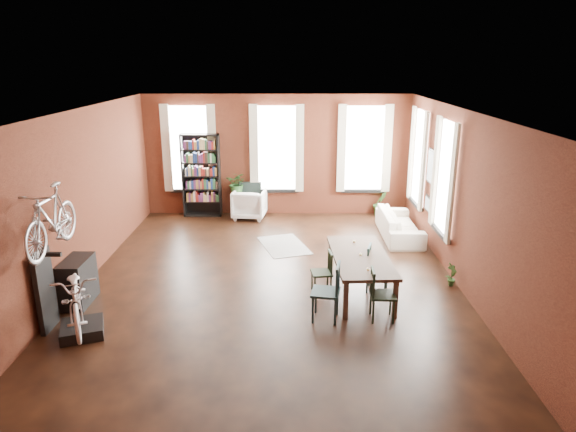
{
  "coord_description": "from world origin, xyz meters",
  "views": [
    {
      "loc": [
        0.39,
        -8.96,
        4.07
      ],
      "look_at": [
        0.32,
        0.6,
        1.12
      ],
      "focal_mm": 32.0,
      "sensor_mm": 36.0,
      "label": 1
    }
  ],
  "objects_px": {
    "plant_stand": "(239,205)",
    "dining_chair_c": "(383,295)",
    "white_armchair": "(249,202)",
    "bicycle_floor": "(73,271)",
    "cream_sofa": "(400,220)",
    "console_table": "(78,281)",
    "dining_chair_a": "(326,292)",
    "bookshelf": "(201,176)",
    "bike_trainer": "(82,329)",
    "dining_chair_b": "(322,273)",
    "dining_table": "(360,274)",
    "dining_chair_d": "(378,269)"
  },
  "relations": [
    {
      "from": "dining_table",
      "to": "dining_chair_c",
      "type": "xyz_separation_m",
      "value": [
        0.24,
        -0.99,
        0.07
      ]
    },
    {
      "from": "dining_chair_a",
      "to": "dining_chair_c",
      "type": "bearing_deg",
      "value": 100.3
    },
    {
      "from": "console_table",
      "to": "dining_chair_a",
      "type": "bearing_deg",
      "value": -7.44
    },
    {
      "from": "dining_chair_d",
      "to": "console_table",
      "type": "xyz_separation_m",
      "value": [
        -5.23,
        -0.52,
        -0.03
      ]
    },
    {
      "from": "dining_table",
      "to": "bookshelf",
      "type": "relative_size",
      "value": 0.96
    },
    {
      "from": "plant_stand",
      "to": "dining_chair_b",
      "type": "bearing_deg",
      "value": -67.69
    },
    {
      "from": "dining_chair_c",
      "to": "dining_table",
      "type": "bearing_deg",
      "value": 15.18
    },
    {
      "from": "console_table",
      "to": "dining_chair_c",
      "type": "bearing_deg",
      "value": -6.14
    },
    {
      "from": "dining_chair_a",
      "to": "bicycle_floor",
      "type": "xyz_separation_m",
      "value": [
        -3.79,
        -0.52,
        0.57
      ]
    },
    {
      "from": "dining_chair_d",
      "to": "white_armchair",
      "type": "relative_size",
      "value": 1.01
    },
    {
      "from": "cream_sofa",
      "to": "console_table",
      "type": "height_order",
      "value": "cream_sofa"
    },
    {
      "from": "dining_chair_c",
      "to": "plant_stand",
      "type": "relative_size",
      "value": 1.47
    },
    {
      "from": "bike_trainer",
      "to": "console_table",
      "type": "bearing_deg",
      "value": 113.03
    },
    {
      "from": "dining_chair_b",
      "to": "bike_trainer",
      "type": "relative_size",
      "value": 1.26
    },
    {
      "from": "dining_chair_c",
      "to": "console_table",
      "type": "xyz_separation_m",
      "value": [
        -5.14,
        0.55,
        -0.03
      ]
    },
    {
      "from": "dining_chair_a",
      "to": "cream_sofa",
      "type": "relative_size",
      "value": 0.46
    },
    {
      "from": "cream_sofa",
      "to": "white_armchair",
      "type": "bearing_deg",
      "value": 68.02
    },
    {
      "from": "dining_chair_a",
      "to": "bicycle_floor",
      "type": "height_order",
      "value": "bicycle_floor"
    },
    {
      "from": "bookshelf",
      "to": "white_armchair",
      "type": "distance_m",
      "value": 1.46
    },
    {
      "from": "dining_chair_c",
      "to": "white_armchair",
      "type": "distance_m",
      "value": 6.11
    },
    {
      "from": "dining_table",
      "to": "bookshelf",
      "type": "bearing_deg",
      "value": 124.24
    },
    {
      "from": "dining_table",
      "to": "dining_chair_a",
      "type": "relative_size",
      "value": 2.21
    },
    {
      "from": "dining_table",
      "to": "cream_sofa",
      "type": "xyz_separation_m",
      "value": [
        1.33,
        3.06,
        0.05
      ]
    },
    {
      "from": "dining_chair_a",
      "to": "bike_trainer",
      "type": "relative_size",
      "value": 1.56
    },
    {
      "from": "dining_table",
      "to": "dining_chair_c",
      "type": "height_order",
      "value": "dining_chair_c"
    },
    {
      "from": "bookshelf",
      "to": "bicycle_floor",
      "type": "distance_m",
      "value": 6.33
    },
    {
      "from": "white_armchair",
      "to": "bicycle_floor",
      "type": "bearing_deg",
      "value": 77.53
    },
    {
      "from": "dining_chair_a",
      "to": "dining_chair_b",
      "type": "relative_size",
      "value": 1.23
    },
    {
      "from": "bookshelf",
      "to": "cream_sofa",
      "type": "distance_m",
      "value": 5.28
    },
    {
      "from": "bike_trainer",
      "to": "bicycle_floor",
      "type": "bearing_deg",
      "value": 150.39
    },
    {
      "from": "bookshelf",
      "to": "bike_trainer",
      "type": "xyz_separation_m",
      "value": [
        -0.82,
        -6.28,
        -1.01
      ]
    },
    {
      "from": "console_table",
      "to": "dining_chair_b",
      "type": "bearing_deg",
      "value": 5.88
    },
    {
      "from": "white_armchair",
      "to": "cream_sofa",
      "type": "distance_m",
      "value": 3.96
    },
    {
      "from": "white_armchair",
      "to": "plant_stand",
      "type": "relative_size",
      "value": 1.45
    },
    {
      "from": "cream_sofa",
      "to": "bicycle_floor",
      "type": "relative_size",
      "value": 1.2
    },
    {
      "from": "dining_table",
      "to": "cream_sofa",
      "type": "distance_m",
      "value": 3.34
    },
    {
      "from": "dining_chair_a",
      "to": "dining_chair_c",
      "type": "height_order",
      "value": "dining_chair_a"
    },
    {
      "from": "white_armchair",
      "to": "console_table",
      "type": "relative_size",
      "value": 1.06
    },
    {
      "from": "dining_chair_a",
      "to": "white_armchair",
      "type": "relative_size",
      "value": 1.13
    },
    {
      "from": "dining_chair_d",
      "to": "console_table",
      "type": "relative_size",
      "value": 1.07
    },
    {
      "from": "console_table",
      "to": "bicycle_floor",
      "type": "xyz_separation_m",
      "value": [
        0.43,
        -1.07,
        0.65
      ]
    },
    {
      "from": "dining_chair_a",
      "to": "console_table",
      "type": "distance_m",
      "value": 4.26
    },
    {
      "from": "cream_sofa",
      "to": "plant_stand",
      "type": "relative_size",
      "value": 3.56
    },
    {
      "from": "dining_chair_c",
      "to": "bike_trainer",
      "type": "distance_m",
      "value": 4.72
    },
    {
      "from": "white_armchair",
      "to": "bicycle_floor",
      "type": "xyz_separation_m",
      "value": [
        -2.12,
        -6.05,
        0.62
      ]
    },
    {
      "from": "dining_chair_b",
      "to": "console_table",
      "type": "bearing_deg",
      "value": -91.99
    },
    {
      "from": "plant_stand",
      "to": "bicycle_floor",
      "type": "distance_m",
      "value": 6.55
    },
    {
      "from": "dining_chair_b",
      "to": "dining_chair_c",
      "type": "height_order",
      "value": "dining_chair_c"
    },
    {
      "from": "plant_stand",
      "to": "dining_chair_c",
      "type": "bearing_deg",
      "value": -63.36
    },
    {
      "from": "dining_chair_c",
      "to": "bookshelf",
      "type": "relative_size",
      "value": 0.39
    }
  ]
}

